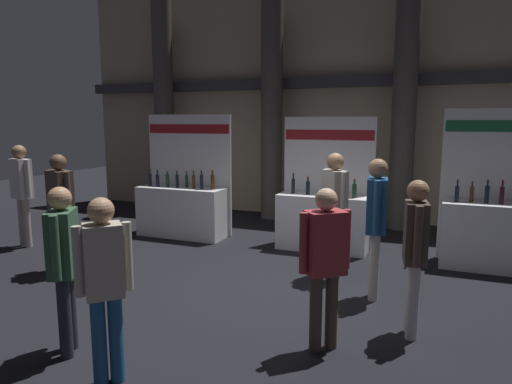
# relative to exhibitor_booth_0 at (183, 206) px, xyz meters

# --- Properties ---
(ground_plane) EXTENTS (26.71, 26.71, 0.00)m
(ground_plane) POSITION_rel_exhibitor_booth_0_xyz_m (2.48, -2.16, -0.60)
(ground_plane) COLOR black
(hall_colonnade) EXTENTS (13.35, 1.02, 5.66)m
(hall_colonnade) POSITION_rel_exhibitor_booth_0_xyz_m (2.48, 2.78, 2.19)
(hall_colonnade) COLOR gray
(hall_colonnade) RESTS_ON ground_plane
(exhibitor_booth_0) EXTENTS (1.84, 0.66, 2.38)m
(exhibitor_booth_0) POSITION_rel_exhibitor_booth_0_xyz_m (0.00, 0.00, 0.00)
(exhibitor_booth_0) COLOR white
(exhibitor_booth_0) RESTS_ON ground_plane
(exhibitor_booth_1) EXTENTS (1.65, 0.66, 2.33)m
(exhibitor_booth_1) POSITION_rel_exhibitor_booth_0_xyz_m (2.80, 0.11, -0.01)
(exhibitor_booth_1) COLOR white
(exhibitor_booth_1) RESTS_ON ground_plane
(exhibitor_booth_2) EXTENTS (1.96, 0.66, 2.46)m
(exhibitor_booth_2) POSITION_rel_exhibitor_booth_0_xyz_m (5.66, 0.00, 0.03)
(exhibitor_booth_2) COLOR white
(exhibitor_booth_2) RESTS_ON ground_plane
(visitor_0) EXTENTS (0.27, 0.53, 1.67)m
(visitor_0) POSITION_rel_exhibitor_booth_0_xyz_m (4.46, -2.82, 0.39)
(visitor_0) COLOR silver
(visitor_0) RESTS_ON ground_plane
(visitor_1) EXTENTS (0.45, 0.44, 1.63)m
(visitor_1) POSITION_rel_exhibitor_booth_0_xyz_m (3.66, -3.45, 0.37)
(visitor_1) COLOR #47382D
(visitor_1) RESTS_ON ground_plane
(visitor_2) EXTENTS (0.55, 0.37, 1.78)m
(visitor_2) POSITION_rel_exhibitor_booth_0_xyz_m (-0.54, -2.57, 0.48)
(visitor_2) COLOR maroon
(visitor_2) RESTS_ON ground_plane
(visitor_3) EXTENTS (0.42, 0.43, 1.82)m
(visitor_3) POSITION_rel_exhibitor_booth_0_xyz_m (3.29, -1.31, 0.49)
(visitor_3) COLOR navy
(visitor_3) RESTS_ON ground_plane
(visitor_4) EXTENTS (0.39, 0.49, 1.65)m
(visitor_4) POSITION_rel_exhibitor_booth_0_xyz_m (1.37, -4.46, 0.38)
(visitor_4) COLOR #23232D
(visitor_4) RESTS_ON ground_plane
(visitor_5) EXTENTS (0.39, 0.39, 1.64)m
(visitor_5) POSITION_rel_exhibitor_booth_0_xyz_m (2.08, -4.73, 0.36)
(visitor_5) COLOR navy
(visitor_5) RESTS_ON ground_plane
(visitor_6) EXTENTS (0.51, 0.31, 1.84)m
(visitor_6) POSITION_rel_exhibitor_booth_0_xyz_m (-2.26, -1.75, 0.51)
(visitor_6) COLOR #ADA393
(visitor_6) RESTS_ON ground_plane
(visitor_7) EXTENTS (0.29, 0.52, 1.80)m
(visitor_7) POSITION_rel_exhibitor_booth_0_xyz_m (3.95, -1.91, 0.48)
(visitor_7) COLOR silver
(visitor_7) RESTS_ON ground_plane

